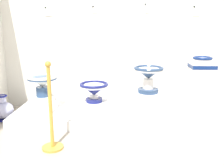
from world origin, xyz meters
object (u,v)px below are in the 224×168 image
at_px(decorative_vase_corner, 3,110).
at_px(stanchion_post_near_left, 51,122).
at_px(plinth_block_rightmost, 44,105).
at_px(info_placard_fourth, 197,10).
at_px(plinth_block_leftmost, 94,105).
at_px(plinth_block_squat_floral, 148,102).
at_px(info_placard_first, 48,11).
at_px(plinth_block_tall_cobalt, 199,101).
at_px(info_placard_third, 147,8).
at_px(antique_toilet_squat_floral, 149,75).
at_px(antique_toilet_tall_cobalt, 201,74).
at_px(antique_toilet_leftmost, 94,89).
at_px(info_placard_second, 95,9).
at_px(antique_toilet_rightmost, 43,84).

distance_m(decorative_vase_corner, stanchion_post_near_left, 1.23).
relative_size(plinth_block_rightmost, info_placard_fourth, 2.50).
xyz_separation_m(plinth_block_leftmost, plinth_block_squat_floral, (0.75, -0.10, 0.09)).
bearing_deg(info_placard_first, plinth_block_tall_cobalt, -10.92).
bearing_deg(info_placard_third, plinth_block_squat_floral, -90.27).
bearing_deg(antique_toilet_squat_floral, plinth_block_leftmost, 172.16).
distance_m(plinth_block_rightmost, plinth_block_leftmost, 0.71).
bearing_deg(antique_toilet_tall_cobalt, plinth_block_rightmost, -176.71).
xyz_separation_m(info_placard_first, info_placard_third, (1.49, -0.00, 0.04)).
relative_size(antique_toilet_squat_floral, info_placard_first, 2.65).
bearing_deg(info_placard_first, plinth_block_squat_floral, -20.43).
relative_size(antique_toilet_leftmost, plinth_block_tall_cobalt, 1.15).
height_order(info_placard_first, info_placard_third, info_placard_third).
distance_m(plinth_block_rightmost, info_placard_second, 1.60).
bearing_deg(plinth_block_squat_floral, info_placard_third, 89.73).
relative_size(plinth_block_leftmost, antique_toilet_leftmost, 0.92).
bearing_deg(decorative_vase_corner, info_placard_second, 27.08).
bearing_deg(info_placard_third, antique_toilet_tall_cobalt, -30.33).
xyz_separation_m(info_placard_first, stanchion_post_near_left, (0.40, -1.43, -1.22)).
distance_m(info_placard_fourth, stanchion_post_near_left, 2.61).
xyz_separation_m(plinth_block_squat_floral, info_placard_third, (0.00, 0.55, 1.29)).
relative_size(antique_toilet_squat_floral, info_placard_second, 3.40).
bearing_deg(info_placard_first, plinth_block_rightmost, -86.87).
xyz_separation_m(antique_toilet_rightmost, plinth_block_leftmost, (0.70, 0.11, -0.33)).
bearing_deg(stanchion_post_near_left, antique_toilet_leftmost, 70.89).
height_order(plinth_block_squat_floral, antique_toilet_squat_floral, antique_toilet_squat_floral).
height_order(antique_toilet_leftmost, info_placard_third, info_placard_third).
bearing_deg(info_placard_third, plinth_block_leftmost, -149.26).
xyz_separation_m(plinth_block_leftmost, info_placard_second, (-0.02, 0.45, 1.36)).
bearing_deg(info_placard_fourth, stanchion_post_near_left, -141.83).
bearing_deg(antique_toilet_squat_floral, info_placard_first, 159.57).
xyz_separation_m(antique_toilet_leftmost, info_placard_second, (-0.02, 0.45, 1.13)).
relative_size(info_placard_second, info_placard_third, 0.75).
distance_m(antique_toilet_rightmost, info_placard_fourth, 2.47).
bearing_deg(plinth_block_tall_cobalt, info_placard_third, 149.67).
bearing_deg(plinth_block_tall_cobalt, antique_toilet_leftmost, -179.19).
bearing_deg(decorative_vase_corner, antique_toilet_squat_floral, 2.21).
bearing_deg(plinth_block_leftmost, plinth_block_tall_cobalt, 0.81).
bearing_deg(antique_toilet_squat_floral, antique_toilet_rightmost, -179.96).
relative_size(info_placard_second, info_placard_fourth, 0.75).
relative_size(antique_toilet_tall_cobalt, info_placard_fourth, 3.12).
bearing_deg(plinth_block_rightmost, info_placard_second, 39.16).
distance_m(antique_toilet_leftmost, antique_toilet_tall_cobalt, 1.51).
height_order(plinth_block_leftmost, info_placard_first, info_placard_first).
height_order(antique_toilet_leftmost, antique_toilet_tall_cobalt, antique_toilet_tall_cobalt).
xyz_separation_m(antique_toilet_rightmost, info_placard_first, (-0.03, 0.56, 1.01)).
xyz_separation_m(plinth_block_leftmost, antique_toilet_squat_floral, (0.75, -0.10, 0.47)).
distance_m(plinth_block_leftmost, info_placard_fourth, 2.04).
relative_size(antique_toilet_tall_cobalt, info_placard_second, 4.19).
bearing_deg(antique_toilet_squat_floral, info_placard_fourth, 37.48).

